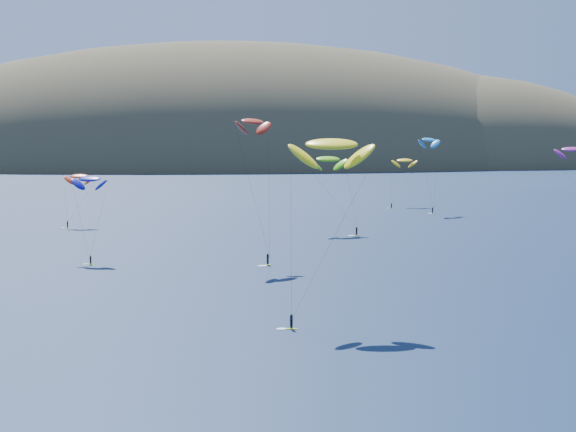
# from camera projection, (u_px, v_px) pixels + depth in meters

# --- Properties ---
(island) EXTENTS (730.00, 300.00, 210.00)m
(island) POSITION_uv_depth(u_px,v_px,m) (263.00, 178.00, 622.61)
(island) COLOR #3D3526
(island) RESTS_ON ground
(kitesurfer_1) EXTENTS (7.48, 6.42, 14.60)m
(kitesurfer_1) POSITION_uv_depth(u_px,v_px,m) (79.00, 176.00, 201.23)
(kitesurfer_1) COLOR #B3DC18
(kitesurfer_1) RESTS_ON ground
(kitesurfer_2) EXTENTS (12.11, 9.77, 24.67)m
(kitesurfer_2) POSITION_uv_depth(u_px,v_px,m) (331.00, 144.00, 100.24)
(kitesurfer_2) COLOR #B3DC18
(kitesurfer_2) RESTS_ON ground
(kitesurfer_3) EXTENTS (10.56, 11.43, 19.77)m
(kitesurfer_3) POSITION_uv_depth(u_px,v_px,m) (328.00, 159.00, 188.72)
(kitesurfer_3) COLOR #B3DC18
(kitesurfer_3) RESTS_ON ground
(kitesurfer_4) EXTENTS (9.12, 7.43, 23.80)m
(kitesurfer_4) POSITION_uv_depth(u_px,v_px,m) (429.00, 140.00, 235.02)
(kitesurfer_4) COLOR #B3DC18
(kitesurfer_4) RESTS_ON ground
(kitesurfer_6) EXTENTS (10.09, 11.59, 21.47)m
(kitesurfer_6) POSITION_uv_depth(u_px,v_px,m) (572.00, 149.00, 224.27)
(kitesurfer_6) COLOR #B3DC18
(kitesurfer_6) RESTS_ON ground
(kitesurfer_9) EXTENTS (8.47, 9.30, 27.55)m
(kitesurfer_9) POSITION_uv_depth(u_px,v_px,m) (253.00, 122.00, 143.41)
(kitesurfer_9) COLOR #B3DC18
(kitesurfer_9) RESTS_ON ground
(kitesurfer_10) EXTENTS (7.54, 9.87, 16.81)m
(kitesurfer_10) POSITION_uv_depth(u_px,v_px,m) (90.00, 179.00, 147.19)
(kitesurfer_10) COLOR #B3DC18
(kitesurfer_10) RESTS_ON ground
(kitesurfer_11) EXTENTS (11.50, 12.00, 16.87)m
(kitesurfer_11) POSITION_uv_depth(u_px,v_px,m) (404.00, 160.00, 258.37)
(kitesurfer_11) COLOR #B3DC18
(kitesurfer_11) RESTS_ON ground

